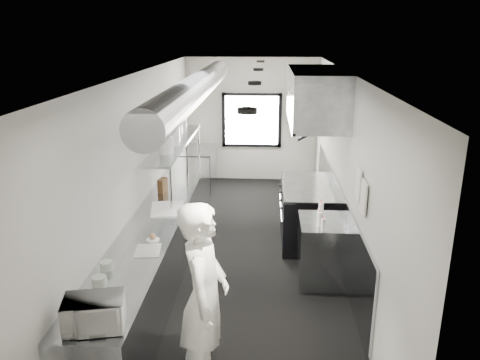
# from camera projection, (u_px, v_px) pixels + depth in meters

# --- Properties ---
(floor) EXTENTS (3.00, 8.00, 0.01)m
(floor) POSITION_uv_depth(u_px,v_px,m) (242.00, 255.00, 7.41)
(floor) COLOR black
(floor) RESTS_ON ground
(ceiling) EXTENTS (3.00, 8.00, 0.01)m
(ceiling) POSITION_uv_depth(u_px,v_px,m) (242.00, 73.00, 6.56)
(ceiling) COLOR beige
(ceiling) RESTS_ON wall_back
(wall_back) EXTENTS (3.00, 0.02, 2.80)m
(wall_back) POSITION_uv_depth(u_px,v_px,m) (252.00, 120.00, 10.79)
(wall_back) COLOR #B9B7B0
(wall_back) RESTS_ON floor
(wall_front) EXTENTS (3.00, 0.02, 2.80)m
(wall_front) POSITION_uv_depth(u_px,v_px,m) (210.00, 337.00, 3.18)
(wall_front) COLOR #B9B7B0
(wall_front) RESTS_ON floor
(wall_left) EXTENTS (0.02, 8.00, 2.80)m
(wall_left) POSITION_uv_depth(u_px,v_px,m) (142.00, 168.00, 7.07)
(wall_left) COLOR #B9B7B0
(wall_left) RESTS_ON floor
(wall_right) EXTENTS (0.02, 8.00, 2.80)m
(wall_right) POSITION_uv_depth(u_px,v_px,m) (345.00, 171.00, 6.90)
(wall_right) COLOR #B9B7B0
(wall_right) RESTS_ON floor
(wall_cladding) EXTENTS (0.03, 5.50, 1.10)m
(wall_cladding) POSITION_uv_depth(u_px,v_px,m) (337.00, 218.00, 7.45)
(wall_cladding) COLOR gray
(wall_cladding) RESTS_ON wall_right
(hvac_duct) EXTENTS (0.40, 6.40, 0.40)m
(hvac_duct) POSITION_uv_depth(u_px,v_px,m) (197.00, 87.00, 7.05)
(hvac_duct) COLOR gray
(hvac_duct) RESTS_ON ceiling
(service_window) EXTENTS (1.36, 0.05, 1.25)m
(service_window) POSITION_uv_depth(u_px,v_px,m) (252.00, 120.00, 10.75)
(service_window) COLOR white
(service_window) RESTS_ON wall_back
(exhaust_hood) EXTENTS (0.81, 2.20, 0.88)m
(exhaust_hood) POSITION_uv_depth(u_px,v_px,m) (316.00, 96.00, 7.29)
(exhaust_hood) COLOR gray
(exhaust_hood) RESTS_ON ceiling
(prep_counter) EXTENTS (0.70, 6.00, 0.90)m
(prep_counter) POSITION_uv_depth(u_px,v_px,m) (161.00, 241.00, 6.86)
(prep_counter) COLOR gray
(prep_counter) RESTS_ON floor
(pass_shelf) EXTENTS (0.45, 3.00, 0.68)m
(pass_shelf) POSITION_uv_depth(u_px,v_px,m) (175.00, 144.00, 7.96)
(pass_shelf) COLOR gray
(pass_shelf) RESTS_ON prep_counter
(range) EXTENTS (0.88, 1.60, 0.94)m
(range) POSITION_uv_depth(u_px,v_px,m) (307.00, 212.00, 7.87)
(range) COLOR black
(range) RESTS_ON floor
(bottle_station) EXTENTS (0.65, 0.80, 0.90)m
(bottle_station) POSITION_uv_depth(u_px,v_px,m) (322.00, 251.00, 6.54)
(bottle_station) COLOR gray
(bottle_station) RESTS_ON floor
(far_work_table) EXTENTS (0.70, 1.20, 0.90)m
(far_work_table) POSITION_uv_depth(u_px,v_px,m) (198.00, 169.00, 10.38)
(far_work_table) COLOR gray
(far_work_table) RESTS_ON floor
(notice_sheet_a) EXTENTS (0.02, 0.28, 0.38)m
(notice_sheet_a) POSITION_uv_depth(u_px,v_px,m) (358.00, 184.00, 5.70)
(notice_sheet_a) COLOR silver
(notice_sheet_a) RESTS_ON wall_right
(notice_sheet_b) EXTENTS (0.02, 0.28, 0.38)m
(notice_sheet_b) POSITION_uv_depth(u_px,v_px,m) (364.00, 198.00, 5.38)
(notice_sheet_b) COLOR silver
(notice_sheet_b) RESTS_ON wall_right
(line_cook) EXTENTS (0.47, 0.71, 1.93)m
(line_cook) POSITION_uv_depth(u_px,v_px,m) (204.00, 299.00, 4.44)
(line_cook) COLOR white
(line_cook) RESTS_ON floor
(microwave) EXTENTS (0.54, 0.45, 0.28)m
(microwave) POSITION_uv_depth(u_px,v_px,m) (94.00, 313.00, 4.08)
(microwave) COLOR silver
(microwave) RESTS_ON prep_counter
(deli_tub_a) EXTENTS (0.19, 0.19, 0.11)m
(deli_tub_a) POSITION_uv_depth(u_px,v_px,m) (100.00, 281.00, 4.77)
(deli_tub_a) COLOR #9FAA9D
(deli_tub_a) RESTS_ON prep_counter
(deli_tub_b) EXTENTS (0.16, 0.16, 0.10)m
(deli_tub_b) POSITION_uv_depth(u_px,v_px,m) (106.00, 266.00, 5.09)
(deli_tub_b) COLOR #9FAA9D
(deli_tub_b) RESTS_ON prep_counter
(newspaper) EXTENTS (0.33, 0.39, 0.01)m
(newspaper) POSITION_uv_depth(u_px,v_px,m) (148.00, 250.00, 5.54)
(newspaper) COLOR white
(newspaper) RESTS_ON prep_counter
(small_plate) EXTENTS (0.21, 0.21, 0.01)m
(small_plate) POSITION_uv_depth(u_px,v_px,m) (153.00, 240.00, 5.82)
(small_plate) COLOR silver
(small_plate) RESTS_ON prep_counter
(pastry) EXTENTS (0.08, 0.08, 0.08)m
(pastry) POSITION_uv_depth(u_px,v_px,m) (153.00, 236.00, 5.80)
(pastry) COLOR tan
(pastry) RESTS_ON small_plate
(cutting_board) EXTENTS (0.57, 0.69, 0.02)m
(cutting_board) POSITION_uv_depth(u_px,v_px,m) (168.00, 209.00, 6.81)
(cutting_board) COLOR silver
(cutting_board) RESTS_ON prep_counter
(knife_block) EXTENTS (0.13, 0.22, 0.22)m
(knife_block) POSITION_uv_depth(u_px,v_px,m) (163.00, 185.00, 7.52)
(knife_block) COLOR brown
(knife_block) RESTS_ON prep_counter
(plate_stack_a) EXTENTS (0.26, 0.26, 0.26)m
(plate_stack_a) POSITION_uv_depth(u_px,v_px,m) (166.00, 145.00, 7.18)
(plate_stack_a) COLOR silver
(plate_stack_a) RESTS_ON pass_shelf
(plate_stack_b) EXTENTS (0.33, 0.33, 0.32)m
(plate_stack_b) POSITION_uv_depth(u_px,v_px,m) (172.00, 136.00, 7.67)
(plate_stack_b) COLOR silver
(plate_stack_b) RESTS_ON pass_shelf
(plate_stack_c) EXTENTS (0.25, 0.25, 0.34)m
(plate_stack_c) POSITION_uv_depth(u_px,v_px,m) (175.00, 128.00, 8.17)
(plate_stack_c) COLOR silver
(plate_stack_c) RESTS_ON pass_shelf
(plate_stack_d) EXTENTS (0.29, 0.29, 0.34)m
(plate_stack_d) POSITION_uv_depth(u_px,v_px,m) (181.00, 123.00, 8.66)
(plate_stack_d) COLOR silver
(plate_stack_d) RESTS_ON pass_shelf
(squeeze_bottle_a) EXTENTS (0.07, 0.07, 0.17)m
(squeeze_bottle_a) POSITION_uv_depth(u_px,v_px,m) (323.00, 225.00, 6.07)
(squeeze_bottle_a) COLOR silver
(squeeze_bottle_a) RESTS_ON bottle_station
(squeeze_bottle_b) EXTENTS (0.08, 0.08, 0.20)m
(squeeze_bottle_b) POSITION_uv_depth(u_px,v_px,m) (319.00, 219.00, 6.21)
(squeeze_bottle_b) COLOR silver
(squeeze_bottle_b) RESTS_ON bottle_station
(squeeze_bottle_c) EXTENTS (0.08, 0.08, 0.18)m
(squeeze_bottle_c) POSITION_uv_depth(u_px,v_px,m) (320.00, 215.00, 6.38)
(squeeze_bottle_c) COLOR silver
(squeeze_bottle_c) RESTS_ON bottle_station
(squeeze_bottle_d) EXTENTS (0.07, 0.07, 0.19)m
(squeeze_bottle_d) POSITION_uv_depth(u_px,v_px,m) (321.00, 209.00, 6.57)
(squeeze_bottle_d) COLOR silver
(squeeze_bottle_d) RESTS_ON bottle_station
(squeeze_bottle_e) EXTENTS (0.07, 0.07, 0.17)m
(squeeze_bottle_e) POSITION_uv_depth(u_px,v_px,m) (321.00, 207.00, 6.65)
(squeeze_bottle_e) COLOR silver
(squeeze_bottle_e) RESTS_ON bottle_station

